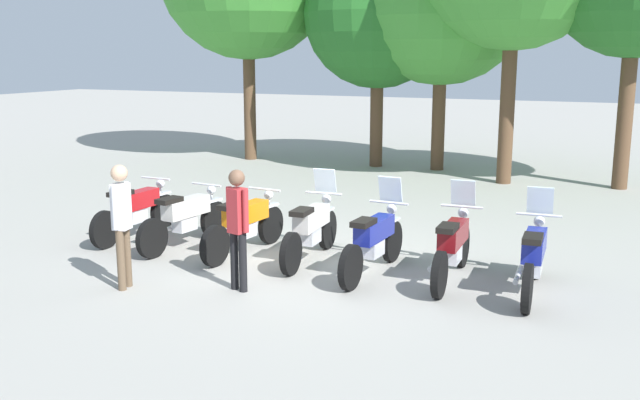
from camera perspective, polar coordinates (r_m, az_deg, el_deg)
The scene contains 11 objects.
ground_plane at distance 11.22m, azimuth -1.02°, elevation -4.98°, with size 80.00×80.00×0.00m, color #9E9B93.
motorcycle_0 at distance 13.01m, azimuth -14.34°, elevation -0.73°, with size 0.62×2.19×0.99m.
motorcycle_1 at distance 12.22m, azimuth -10.60°, elevation -1.35°, with size 0.66×2.19×0.99m.
motorcycle_2 at distance 11.65m, azimuth -5.94°, elevation -1.85°, with size 0.63×2.19×0.99m.
motorcycle_3 at distance 11.23m, azimuth -0.71°, elevation -2.23°, with size 0.62×2.19×1.37m.
motorcycle_4 at distance 10.57m, azimuth 4.29°, elevation -3.16°, with size 0.62×2.19×1.37m.
motorcycle_5 at distance 10.42m, azimuth 10.45°, elevation -3.54°, with size 0.62×2.19×1.37m.
motorcycle_6 at distance 10.12m, azimuth 16.54°, elevation -4.29°, with size 0.62×2.19×1.37m.
person_0 at distance 10.14m, azimuth -15.42°, elevation -1.27°, with size 0.26×0.41×1.73m.
person_1 at distance 9.76m, azimuth -6.53°, elevation -1.64°, with size 0.41×0.28×1.68m.
tree_1 at distance 20.45m, azimuth 4.62°, elevation 14.49°, with size 4.12×4.12×6.31m.
Camera 1 is at (4.46, -9.78, 3.22)m, focal length 40.45 mm.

